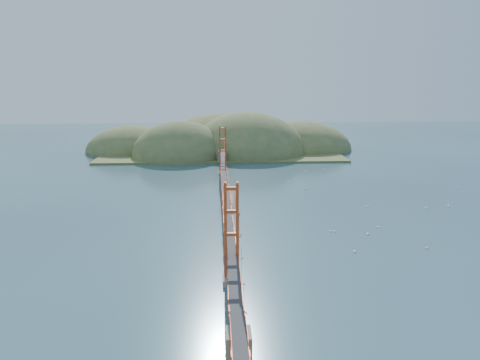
{
  "coord_description": "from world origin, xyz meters",
  "views": [
    {
      "loc": [
        -1.62,
        -79.02,
        22.76
      ],
      "look_at": [
        2.51,
        0.0,
        5.29
      ],
      "focal_mm": 35.0,
      "sensor_mm": 36.0,
      "label": 1
    }
  ],
  "objects_px": {
    "sailboat_2": "(378,227)",
    "sailboat_0": "(335,231)",
    "sailboat_1": "(367,206)",
    "bridge": "(225,170)"
  },
  "relations": [
    {
      "from": "sailboat_1",
      "to": "sailboat_0",
      "type": "bearing_deg",
      "value": -124.94
    },
    {
      "from": "sailboat_0",
      "to": "sailboat_1",
      "type": "bearing_deg",
      "value": 55.06
    },
    {
      "from": "sailboat_2",
      "to": "sailboat_0",
      "type": "bearing_deg",
      "value": -167.88
    },
    {
      "from": "sailboat_2",
      "to": "sailboat_1",
      "type": "bearing_deg",
      "value": 79.78
    },
    {
      "from": "bridge",
      "to": "sailboat_2",
      "type": "height_order",
      "value": "bridge"
    },
    {
      "from": "bridge",
      "to": "sailboat_0",
      "type": "distance_m",
      "value": 21.8
    },
    {
      "from": "bridge",
      "to": "sailboat_1",
      "type": "distance_m",
      "value": 26.32
    },
    {
      "from": "sailboat_2",
      "to": "sailboat_1",
      "type": "height_order",
      "value": "sailboat_1"
    },
    {
      "from": "bridge",
      "to": "sailboat_0",
      "type": "height_order",
      "value": "bridge"
    },
    {
      "from": "sailboat_0",
      "to": "sailboat_2",
      "type": "bearing_deg",
      "value": 12.12
    }
  ]
}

